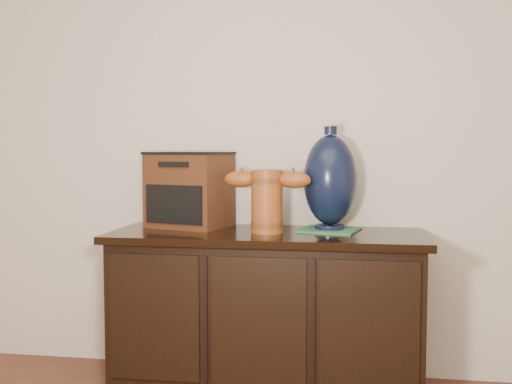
% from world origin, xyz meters
% --- Properties ---
extents(sideboard, '(1.46, 0.56, 0.75)m').
position_xyz_m(sideboard, '(0.00, 2.23, 0.39)').
color(sideboard, black).
rests_on(sideboard, ground).
extents(terracotta_vessel, '(0.41, 0.16, 0.29)m').
position_xyz_m(terracotta_vessel, '(0.00, 2.20, 0.92)').
color(terracotta_vessel, '#984C1B').
rests_on(terracotta_vessel, sideboard).
extents(tv_radio, '(0.44, 0.39, 0.37)m').
position_xyz_m(tv_radio, '(-0.41, 2.36, 0.94)').
color(tv_radio, '#442211').
rests_on(tv_radio, sideboard).
extents(green_mat, '(0.31, 0.31, 0.01)m').
position_xyz_m(green_mat, '(0.29, 2.32, 0.76)').
color(green_mat, '#316E41').
rests_on(green_mat, sideboard).
extents(lamp_base, '(0.30, 0.30, 0.48)m').
position_xyz_m(lamp_base, '(0.29, 2.32, 0.99)').
color(lamp_base, black).
rests_on(lamp_base, green_mat).
extents(spray_can, '(0.06, 0.06, 0.16)m').
position_xyz_m(spray_can, '(-0.07, 2.45, 0.84)').
color(spray_can, maroon).
rests_on(spray_can, sideboard).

